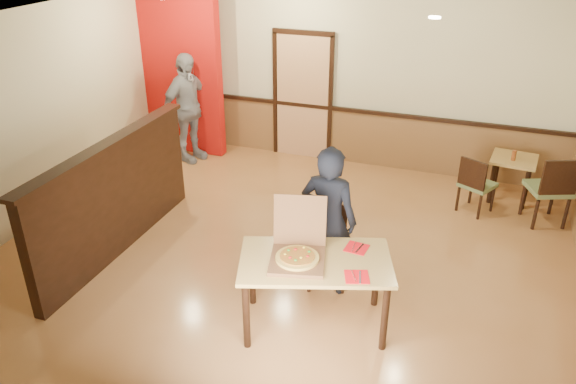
# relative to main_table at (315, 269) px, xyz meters

# --- Properties ---
(floor) EXTENTS (7.00, 7.00, 0.00)m
(floor) POSITION_rel_main_table_xyz_m (-0.75, 0.79, -0.69)
(floor) COLOR #BA7D48
(floor) RESTS_ON ground
(ceiling) EXTENTS (7.00, 7.00, 0.00)m
(ceiling) POSITION_rel_main_table_xyz_m (-0.75, 0.79, 2.11)
(ceiling) COLOR black
(ceiling) RESTS_ON wall_back
(wall_back) EXTENTS (7.00, 0.00, 7.00)m
(wall_back) POSITION_rel_main_table_xyz_m (-0.75, 4.29, 0.71)
(wall_back) COLOR beige
(wall_back) RESTS_ON floor
(wall_left) EXTENTS (0.00, 7.00, 7.00)m
(wall_left) POSITION_rel_main_table_xyz_m (-4.25, 0.79, 0.71)
(wall_left) COLOR beige
(wall_left) RESTS_ON floor
(wainscot_back) EXTENTS (7.00, 0.04, 0.90)m
(wainscot_back) POSITION_rel_main_table_xyz_m (-0.75, 4.26, -0.24)
(wainscot_back) COLOR brown
(wainscot_back) RESTS_ON floor
(chair_rail_back) EXTENTS (7.00, 0.06, 0.06)m
(chair_rail_back) POSITION_rel_main_table_xyz_m (-0.75, 4.24, 0.23)
(chair_rail_back) COLOR black
(chair_rail_back) RESTS_ON wall_back
(back_door) EXTENTS (0.90, 0.06, 2.10)m
(back_door) POSITION_rel_main_table_xyz_m (-1.55, 4.25, 0.36)
(back_door) COLOR tan
(back_door) RESTS_ON wall_back
(booth_partition) EXTENTS (0.20, 3.10, 1.44)m
(booth_partition) POSITION_rel_main_table_xyz_m (-2.75, 0.59, 0.05)
(booth_partition) COLOR black
(booth_partition) RESTS_ON floor
(red_accent_panel) EXTENTS (1.60, 0.20, 2.78)m
(red_accent_panel) POSITION_rel_main_table_xyz_m (-3.65, 3.79, 0.71)
(red_accent_panel) COLOR #B7110D
(red_accent_panel) RESTS_ON floor
(spot_c) EXTENTS (0.14, 0.14, 0.02)m
(spot_c) POSITION_rel_main_table_xyz_m (0.65, 2.29, 2.09)
(spot_c) COLOR beige
(spot_c) RESTS_ON ceiling
(main_table) EXTENTS (1.68, 1.28, 0.80)m
(main_table) POSITION_rel_main_table_xyz_m (0.00, 0.00, 0.00)
(main_table) COLOR #AF8A49
(main_table) RESTS_ON floor
(diner_chair) EXTENTS (0.56, 0.56, 0.92)m
(diner_chair) POSITION_rel_main_table_xyz_m (-0.11, 0.82, -0.19)
(diner_chair) COLOR #607142
(diner_chair) RESTS_ON floor
(side_chair_left) EXTENTS (0.56, 0.56, 0.84)m
(side_chair_left) POSITION_rel_main_table_xyz_m (1.39, 3.07, -0.23)
(side_chair_left) COLOR #607142
(side_chair_left) RESTS_ON floor
(side_chair_right) EXTENTS (0.65, 0.65, 1.02)m
(side_chair_right) POSITION_rel_main_table_xyz_m (2.35, 3.06, -0.13)
(side_chair_right) COLOR #607142
(side_chair_right) RESTS_ON floor
(side_table) EXTENTS (0.68, 0.68, 0.66)m
(side_table) POSITION_rel_main_table_xyz_m (1.87, 3.68, -0.19)
(side_table) COLOR #AF8A49
(side_table) RESTS_ON floor
(diner) EXTENTS (0.64, 0.43, 1.73)m
(diner) POSITION_rel_main_table_xyz_m (-0.07, 0.67, 0.18)
(diner) COLOR black
(diner) RESTS_ON floor
(passerby) EXTENTS (0.76, 1.16, 1.83)m
(passerby) POSITION_rel_main_table_xyz_m (-3.29, 3.42, 0.23)
(passerby) COLOR gray
(passerby) RESTS_ON floor
(pizza_box) EXTENTS (0.66, 0.73, 0.56)m
(pizza_box) POSITION_rel_main_table_xyz_m (-0.17, -0.05, 0.18)
(pizza_box) COLOR brown
(pizza_box) RESTS_ON main_table
(pizza) EXTENTS (0.43, 0.43, 0.03)m
(pizza) POSITION_rel_main_table_xyz_m (-0.16, -0.10, 0.16)
(pizza) COLOR #DFB951
(pizza) RESTS_ON pizza_box
(napkin_near) EXTENTS (0.29, 0.29, 0.01)m
(napkin_near) POSITION_rel_main_table_xyz_m (0.45, -0.15, 0.11)
(napkin_near) COLOR red
(napkin_near) RESTS_ON main_table
(napkin_far) EXTENTS (0.24, 0.24, 0.01)m
(napkin_far) POSITION_rel_main_table_xyz_m (0.33, 0.34, 0.11)
(napkin_far) COLOR red
(napkin_far) RESTS_ON main_table
(condiment) EXTENTS (0.06, 0.06, 0.15)m
(condiment) POSITION_rel_main_table_xyz_m (1.85, 3.59, 0.05)
(condiment) COLOR brown
(condiment) RESTS_ON side_table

